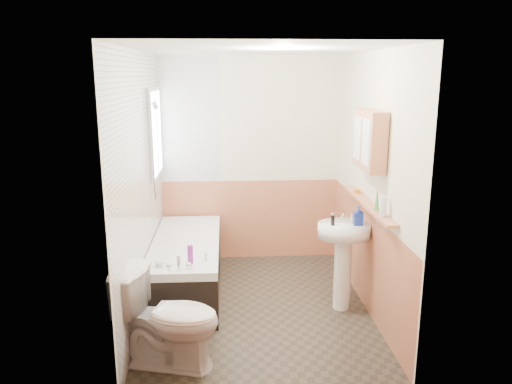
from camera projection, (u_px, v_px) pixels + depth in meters
floor at (257, 306)px, 5.05m from camera, size 2.80×2.80×0.00m
ceiling at (257, 49)px, 4.46m from camera, size 2.80×2.80×0.00m
wall_back at (250, 160)px, 6.12m from camera, size 2.20×0.02×2.50m
wall_front at (270, 231)px, 3.39m from camera, size 2.20×0.02×2.50m
wall_left at (139, 187)px, 4.69m from camera, size 0.02×2.80×2.50m
wall_right at (371, 184)px, 4.82m from camera, size 0.02×2.80×2.50m
wainscot_right at (365, 257)px, 4.99m from camera, size 0.01×2.80×1.00m
wainscot_front at (269, 329)px, 3.58m from camera, size 2.20×0.01×1.00m
wainscot_back at (250, 219)px, 6.28m from camera, size 2.20×0.01×1.00m
tile_cladding_left at (142, 187)px, 4.69m from camera, size 0.01×2.80×2.50m
tile_return_back at (189, 120)px, 5.94m from camera, size 0.75×0.01×1.50m
window at (156, 133)px, 5.52m from camera, size 0.03×0.79×0.99m
bathtub at (187, 264)px, 5.35m from camera, size 0.70×1.83×0.71m
shower_riser at (153, 134)px, 5.11m from camera, size 0.10×0.08×1.18m
toilet at (169, 318)px, 3.95m from camera, size 0.91×0.65×0.80m
sink at (343, 248)px, 4.86m from camera, size 0.52×0.42×1.00m
pine_shelf at (367, 204)px, 4.73m from camera, size 0.10×1.48×0.03m
medicine_cabinet at (369, 140)px, 4.52m from camera, size 0.15×0.60×0.54m
foam_can at (383, 206)px, 4.24m from camera, size 0.07×0.07×0.18m
green_bottle at (377, 198)px, 4.42m from camera, size 0.06×0.06×0.22m
black_jar at (357, 191)px, 5.08m from camera, size 0.08×0.08×0.04m
soap_bottle at (358, 220)px, 4.75m from camera, size 0.09×0.19×0.09m
clear_bottle at (333, 220)px, 4.73m from camera, size 0.04×0.04×0.10m
blue_gel at (190, 254)px, 4.62m from camera, size 0.05×0.04×0.18m
cream_jar at (160, 264)px, 4.55m from camera, size 0.08×0.08×0.05m
orange_bottle at (206, 257)px, 4.70m from camera, size 0.03×0.03×0.08m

